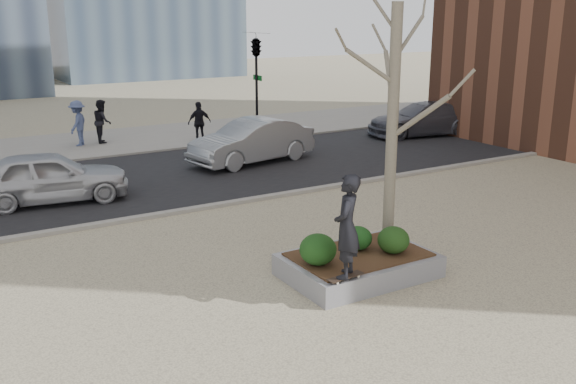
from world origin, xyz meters
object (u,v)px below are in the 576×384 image
skateboard (345,278)px  police_car (49,177)px  skateboarder (347,226)px  planter (358,265)px

skateboard → police_car: (-3.38, 9.72, 0.28)m
skateboarder → police_car: (-3.38, 9.72, -0.74)m
planter → skateboard: bearing=-138.0°
planter → skateboarder: skateboarder is taller
skateboard → skateboarder: (0.00, 0.00, 1.02)m
police_car → planter: bearing=-145.8°
skateboarder → police_car: bearing=-113.5°
police_car → skateboarder: bearing=-152.8°
skateboard → police_car: police_car is taller
skateboard → skateboarder: bearing=0.0°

